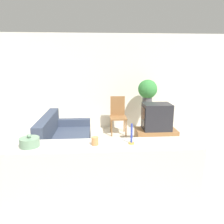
# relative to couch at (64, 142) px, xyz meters

# --- Properties ---
(ground_plane) EXTENTS (14.00, 14.00, 0.00)m
(ground_plane) POSITION_rel_couch_xyz_m (0.71, -1.46, -0.29)
(ground_plane) COLOR beige
(wall_back) EXTENTS (9.00, 0.06, 2.70)m
(wall_back) POSITION_rel_couch_xyz_m (0.71, 1.97, 1.06)
(wall_back) COLOR silver
(wall_back) RESTS_ON ground_plane
(couch) EXTENTS (0.95, 1.61, 0.85)m
(couch) POSITION_rel_couch_xyz_m (0.00, 0.00, 0.00)
(couch) COLOR #384256
(couch) RESTS_ON ground_plane
(tv_stand) EXTENTS (0.90, 0.49, 0.46)m
(tv_stand) POSITION_rel_couch_xyz_m (2.01, 0.20, -0.06)
(tv_stand) COLOR olive
(tv_stand) RESTS_ON ground_plane
(television) EXTENTS (0.61, 0.47, 0.58)m
(television) POSITION_rel_couch_xyz_m (2.00, 0.20, 0.47)
(television) COLOR #232328
(television) RESTS_ON tv_stand
(wooden_chair) EXTENTS (0.44, 0.44, 1.01)m
(wooden_chair) POSITION_rel_couch_xyz_m (1.27, 1.37, 0.26)
(wooden_chair) COLOR olive
(wooden_chair) RESTS_ON ground_plane
(plant_stand) EXTENTS (0.14, 0.14, 0.84)m
(plant_stand) POSITION_rel_couch_xyz_m (2.08, 1.46, 0.13)
(plant_stand) COLOR olive
(plant_stand) RESTS_ON ground_plane
(potted_plant) EXTENTS (0.52, 0.52, 0.62)m
(potted_plant) POSITION_rel_couch_xyz_m (2.08, 1.46, 0.90)
(potted_plant) COLOR #4C4C51
(potted_plant) RESTS_ON plant_stand
(foreground_counter) EXTENTS (2.41, 0.44, 0.99)m
(foreground_counter) POSITION_rel_couch_xyz_m (0.71, -1.97, 0.21)
(foreground_counter) COLOR beige
(foreground_counter) RESTS_ON ground_plane
(decorative_bowl) EXTENTS (0.22, 0.22, 0.15)m
(decorative_bowl) POSITION_rel_couch_xyz_m (-0.07, -1.97, 0.76)
(decorative_bowl) COLOR gray
(decorative_bowl) RESTS_ON foreground_counter
(candle_jar) EXTENTS (0.08, 0.08, 0.09)m
(candle_jar) POSITION_rel_couch_xyz_m (0.67, -1.97, 0.75)
(candle_jar) COLOR #C6844C
(candle_jar) RESTS_ON foreground_counter
(candlestick) EXTENTS (0.07, 0.07, 0.25)m
(candlestick) POSITION_rel_couch_xyz_m (1.10, -1.97, 0.79)
(candlestick) COLOR #B7933D
(candlestick) RESTS_ON foreground_counter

